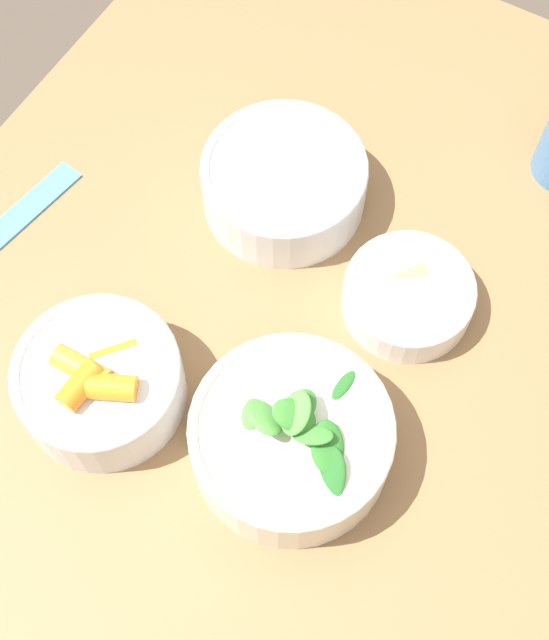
{
  "coord_description": "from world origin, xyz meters",
  "views": [
    {
      "loc": [
        -0.27,
        -0.12,
        1.53
      ],
      "look_at": [
        0.05,
        0.07,
        0.76
      ],
      "focal_mm": 50.0,
      "sensor_mm": 36.0,
      "label": 1
    }
  ],
  "objects_px": {
    "bowl_carrots": "(99,380)",
    "bowl_cookies": "(409,295)",
    "bowl_greens": "(296,440)",
    "bowl_beans_hotdog": "(284,184)"
  },
  "relations": [
    {
      "from": "bowl_greens",
      "to": "bowl_beans_hotdog",
      "type": "height_order",
      "value": "bowl_greens"
    },
    {
      "from": "bowl_carrots",
      "to": "bowl_greens",
      "type": "distance_m",
      "value": 0.19
    },
    {
      "from": "bowl_greens",
      "to": "bowl_beans_hotdog",
      "type": "distance_m",
      "value": 0.28
    },
    {
      "from": "bowl_greens",
      "to": "bowl_beans_hotdog",
      "type": "xyz_separation_m",
      "value": [
        0.24,
        0.15,
        -0.01
      ]
    },
    {
      "from": "bowl_beans_hotdog",
      "to": "bowl_cookies",
      "type": "distance_m",
      "value": 0.18
    },
    {
      "from": "bowl_cookies",
      "to": "bowl_beans_hotdog",
      "type": "bearing_deg",
      "value": 74.15
    },
    {
      "from": "bowl_greens",
      "to": "bowl_cookies",
      "type": "distance_m",
      "value": 0.19
    },
    {
      "from": "bowl_carrots",
      "to": "bowl_cookies",
      "type": "distance_m",
      "value": 0.31
    },
    {
      "from": "bowl_cookies",
      "to": "bowl_greens",
      "type": "bearing_deg",
      "value": 174.08
    },
    {
      "from": "bowl_carrots",
      "to": "bowl_greens",
      "type": "bearing_deg",
      "value": -77.56
    }
  ]
}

